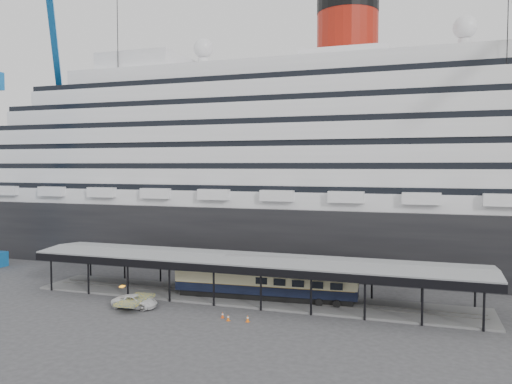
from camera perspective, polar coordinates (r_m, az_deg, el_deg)
ground at (r=58.13m, az=-2.51°, el=-13.34°), size 200.00×200.00×0.00m
cruise_ship at (r=86.46m, az=5.04°, el=4.32°), size 130.00×30.00×43.90m
platform_canopy at (r=62.08m, az=-0.86°, el=-10.02°), size 56.00×9.18×5.30m
port_truck at (r=60.42m, az=-13.65°, el=-12.07°), size 5.34×2.67×1.45m
pullman_carriage at (r=61.38m, az=1.03°, el=-9.89°), size 22.41×4.34×21.87m
traffic_cone_left at (r=54.33m, az=-3.20°, el=-14.14°), size 0.46×0.46×0.68m
traffic_cone_mid at (r=55.32m, az=-3.85°, el=-13.84°), size 0.37×0.37×0.66m
traffic_cone_right at (r=53.88m, az=-0.96°, el=-14.25°), size 0.47×0.47×0.74m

